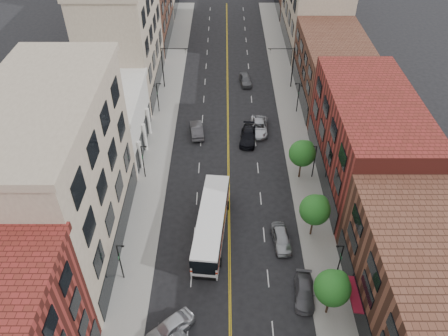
{
  "coord_description": "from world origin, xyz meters",
  "views": [
    {
      "loc": [
        -0.57,
        -19.54,
        37.9
      ],
      "look_at": [
        -0.6,
        19.96,
        5.0
      ],
      "focal_mm": 35.0,
      "sensor_mm": 36.0,
      "label": 1
    }
  ],
  "objects_px": {
    "car_lane_a": "(248,136)",
    "car_lane_c": "(245,80)",
    "car_parked_far": "(281,238)",
    "car_lane_b": "(259,127)",
    "car_lane_behind": "(197,130)",
    "car_angle_a": "(170,328)",
    "city_bus": "(211,222)",
    "car_parked_mid": "(304,292)"
  },
  "relations": [
    {
      "from": "car_lane_behind",
      "to": "car_lane_c",
      "type": "height_order",
      "value": "car_lane_behind"
    },
    {
      "from": "car_lane_a",
      "to": "car_lane_c",
      "type": "bearing_deg",
      "value": 96.35
    },
    {
      "from": "city_bus",
      "to": "car_lane_behind",
      "type": "bearing_deg",
      "value": 103.31
    },
    {
      "from": "car_parked_far",
      "to": "car_lane_b",
      "type": "relative_size",
      "value": 0.83
    },
    {
      "from": "car_angle_a",
      "to": "car_lane_c",
      "type": "relative_size",
      "value": 1.06
    },
    {
      "from": "city_bus",
      "to": "car_lane_a",
      "type": "bearing_deg",
      "value": 80.51
    },
    {
      "from": "car_lane_c",
      "to": "car_lane_b",
      "type": "bearing_deg",
      "value": -91.72
    },
    {
      "from": "car_lane_behind",
      "to": "car_lane_a",
      "type": "xyz_separation_m",
      "value": [
        7.58,
        -1.58,
        -0.02
      ]
    },
    {
      "from": "car_parked_far",
      "to": "car_lane_a",
      "type": "relative_size",
      "value": 0.85
    },
    {
      "from": "car_angle_a",
      "to": "car_parked_mid",
      "type": "relative_size",
      "value": 1.03
    },
    {
      "from": "car_parked_far",
      "to": "car_lane_behind",
      "type": "height_order",
      "value": "car_lane_behind"
    },
    {
      "from": "car_parked_far",
      "to": "car_lane_c",
      "type": "xyz_separation_m",
      "value": [
        -2.66,
        36.54,
        -0.02
      ]
    },
    {
      "from": "car_parked_far",
      "to": "car_parked_mid",
      "type": "bearing_deg",
      "value": -82.45
    },
    {
      "from": "car_angle_a",
      "to": "car_lane_behind",
      "type": "relative_size",
      "value": 0.97
    },
    {
      "from": "car_lane_a",
      "to": "car_parked_far",
      "type": "bearing_deg",
      "value": -74.55
    },
    {
      "from": "car_lane_behind",
      "to": "car_lane_b",
      "type": "relative_size",
      "value": 0.88
    },
    {
      "from": "car_parked_mid",
      "to": "car_parked_far",
      "type": "relative_size",
      "value": 1.0
    },
    {
      "from": "car_lane_a",
      "to": "car_lane_b",
      "type": "relative_size",
      "value": 0.98
    },
    {
      "from": "car_lane_b",
      "to": "car_lane_c",
      "type": "distance_m",
      "value": 14.66
    },
    {
      "from": "city_bus",
      "to": "car_angle_a",
      "type": "bearing_deg",
      "value": -100.83
    },
    {
      "from": "car_lane_b",
      "to": "car_lane_a",
      "type": "bearing_deg",
      "value": -120.95
    },
    {
      "from": "car_lane_c",
      "to": "car_lane_a",
      "type": "bearing_deg",
      "value": -98.26
    },
    {
      "from": "car_lane_behind",
      "to": "car_parked_far",
      "type": "bearing_deg",
      "value": 108.72
    },
    {
      "from": "car_angle_a",
      "to": "car_lane_b",
      "type": "height_order",
      "value": "car_angle_a"
    },
    {
      "from": "car_angle_a",
      "to": "car_lane_a",
      "type": "bearing_deg",
      "value": 123.84
    },
    {
      "from": "car_lane_behind",
      "to": "car_lane_b",
      "type": "xyz_separation_m",
      "value": [
        9.29,
        0.84,
        -0.04
      ]
    },
    {
      "from": "car_parked_mid",
      "to": "car_lane_a",
      "type": "xyz_separation_m",
      "value": [
        -4.47,
        26.44,
        0.12
      ]
    },
    {
      "from": "car_lane_a",
      "to": "car_lane_c",
      "type": "height_order",
      "value": "car_lane_a"
    },
    {
      "from": "car_angle_a",
      "to": "car_lane_a",
      "type": "height_order",
      "value": "car_angle_a"
    },
    {
      "from": "car_parked_mid",
      "to": "car_lane_c",
      "type": "xyz_separation_m",
      "value": [
        -4.26,
        43.45,
        0.1
      ]
    },
    {
      "from": "car_lane_behind",
      "to": "car_lane_c",
      "type": "relative_size",
      "value": 1.09
    },
    {
      "from": "city_bus",
      "to": "car_lane_behind",
      "type": "height_order",
      "value": "city_bus"
    },
    {
      "from": "city_bus",
      "to": "car_parked_far",
      "type": "height_order",
      "value": "city_bus"
    },
    {
      "from": "car_angle_a",
      "to": "car_lane_c",
      "type": "height_order",
      "value": "car_angle_a"
    },
    {
      "from": "city_bus",
      "to": "car_lane_b",
      "type": "relative_size",
      "value": 2.34
    },
    {
      "from": "city_bus",
      "to": "car_lane_a",
      "type": "xyz_separation_m",
      "value": [
        4.93,
        18.2,
        -1.14
      ]
    },
    {
      "from": "city_bus",
      "to": "car_angle_a",
      "type": "xyz_separation_m",
      "value": [
        -3.6,
        -12.16,
        -1.12
      ]
    },
    {
      "from": "city_bus",
      "to": "car_lane_behind",
      "type": "xyz_separation_m",
      "value": [
        -2.66,
        19.78,
        -1.12
      ]
    },
    {
      "from": "city_bus",
      "to": "car_lane_c",
      "type": "distance_m",
      "value": 35.6
    },
    {
      "from": "car_angle_a",
      "to": "car_lane_c",
      "type": "xyz_separation_m",
      "value": [
        8.74,
        47.37,
        -0.05
      ]
    },
    {
      "from": "city_bus",
      "to": "car_lane_b",
      "type": "xyz_separation_m",
      "value": [
        6.63,
        20.62,
        -1.16
      ]
    },
    {
      "from": "car_parked_far",
      "to": "car_lane_behind",
      "type": "xyz_separation_m",
      "value": [
        -10.46,
        21.11,
        0.03
      ]
    }
  ]
}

